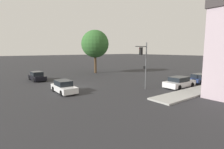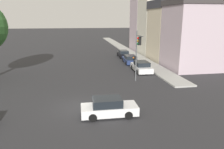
% 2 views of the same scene
% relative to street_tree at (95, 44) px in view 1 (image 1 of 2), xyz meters
% --- Properties ---
extents(ground_plane, '(300.00, 300.00, 0.00)m').
position_rel_street_tree_xyz_m(ground_plane, '(10.60, -10.27, -6.19)').
color(ground_plane, '#28282B').
extents(street_tree, '(5.82, 5.82, 9.12)m').
position_rel_street_tree_xyz_m(street_tree, '(0.00, 0.00, 0.00)').
color(street_tree, '#4C3823').
rests_on(street_tree, ground_plane).
extents(traffic_signal, '(0.61, 2.17, 5.82)m').
position_rel_street_tree_xyz_m(traffic_signal, '(17.33, -3.85, -2.41)').
color(traffic_signal, '#515456').
rests_on(traffic_signal, ground_plane).
extents(crossing_car_0, '(4.23, 1.85, 1.41)m').
position_rel_street_tree_xyz_m(crossing_car_0, '(12.77, -12.26, -5.53)').
color(crossing_car_0, silver).
rests_on(crossing_car_0, ground_plane).
extents(crossing_car_1, '(4.37, 1.92, 1.44)m').
position_rel_street_tree_xyz_m(crossing_car_1, '(2.33, -12.57, -5.51)').
color(crossing_car_1, black).
rests_on(crossing_car_1, ground_plane).
extents(parked_car_0, '(2.10, 4.73, 1.44)m').
position_rel_street_tree_xyz_m(parked_car_0, '(19.38, 0.90, -5.51)').
color(parked_car_0, silver).
rests_on(parked_car_0, ground_plane).
extents(parked_car_1, '(2.13, 4.72, 1.33)m').
position_rel_street_tree_xyz_m(parked_car_1, '(19.27, 6.74, -5.55)').
color(parked_car_1, navy).
rests_on(parked_car_1, ground_plane).
extents(parked_car_2, '(1.93, 4.50, 1.32)m').
position_rel_street_tree_xyz_m(parked_car_2, '(19.44, 12.53, -5.57)').
color(parked_car_2, black).
rests_on(parked_car_2, ground_plane).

